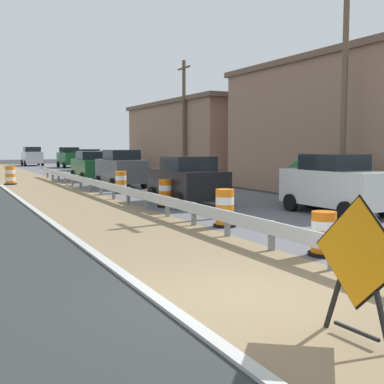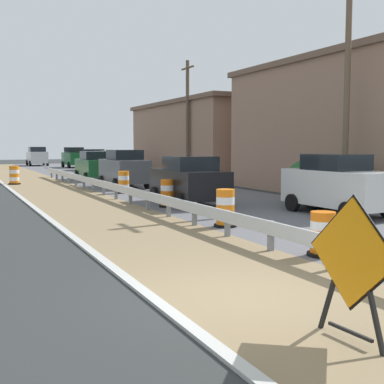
% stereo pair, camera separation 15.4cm
% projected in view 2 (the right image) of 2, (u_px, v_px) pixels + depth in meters
% --- Properties ---
extents(ground_plane, '(160.00, 160.00, 0.00)m').
position_uv_depth(ground_plane, '(237.00, 297.00, 8.18)').
color(ground_plane, '#2B2D2D').
extents(median_dirt_strip, '(3.89, 120.00, 0.01)m').
position_uv_depth(median_dirt_strip, '(275.00, 291.00, 8.50)').
color(median_dirt_strip, '#7F6B4C').
rests_on(median_dirt_strip, ground).
extents(curb_near_edge, '(0.20, 120.00, 0.11)m').
position_uv_depth(curb_near_edge, '(162.00, 308.00, 7.63)').
color(curb_near_edge, '#ADADA8').
rests_on(curb_near_edge, ground).
extents(guardrail_median, '(0.18, 59.32, 0.71)m').
position_uv_depth(guardrail_median, '(268.00, 229.00, 11.66)').
color(guardrail_median, silver).
rests_on(guardrail_median, ground).
extents(warning_sign_diamond, '(0.14, 1.46, 1.86)m').
position_uv_depth(warning_sign_diamond, '(351.00, 260.00, 6.24)').
color(warning_sign_diamond, black).
rests_on(warning_sign_diamond, ground).
extents(traffic_barrel_nearest, '(0.68, 0.68, 0.98)m').
position_uv_depth(traffic_barrel_nearest, '(323.00, 236.00, 11.14)').
color(traffic_barrel_nearest, orange).
rests_on(traffic_barrel_nearest, ground).
extents(traffic_barrel_close, '(0.69, 0.69, 1.13)m').
position_uv_depth(traffic_barrel_close, '(225.00, 210.00, 15.10)').
color(traffic_barrel_close, orange).
rests_on(traffic_barrel_close, ground).
extents(traffic_barrel_mid, '(0.67, 0.67, 1.08)m').
position_uv_depth(traffic_barrel_mid, '(167.00, 195.00, 19.90)').
color(traffic_barrel_mid, orange).
rests_on(traffic_barrel_mid, ground).
extents(traffic_barrel_far, '(0.68, 0.68, 1.11)m').
position_uv_depth(traffic_barrel_far, '(124.00, 183.00, 25.57)').
color(traffic_barrel_far, orange).
rests_on(traffic_barrel_far, ground).
extents(traffic_barrel_farther, '(0.73, 0.73, 1.14)m').
position_uv_depth(traffic_barrel_farther, '(14.00, 176.00, 31.20)').
color(traffic_barrel_farther, orange).
rests_on(traffic_barrel_farther, ground).
extents(car_lead_near_lane, '(2.09, 4.07, 2.15)m').
position_uv_depth(car_lead_near_lane, '(124.00, 169.00, 28.90)').
color(car_lead_near_lane, '#4C5156').
rests_on(car_lead_near_lane, ground).
extents(car_trailing_near_lane, '(2.18, 4.62, 2.01)m').
position_uv_depth(car_trailing_near_lane, '(94.00, 160.00, 48.50)').
color(car_trailing_near_lane, '#195128').
rests_on(car_trailing_near_lane, ground).
extents(car_lead_far_lane, '(2.04, 4.50, 1.99)m').
position_uv_depth(car_lead_far_lane, '(94.00, 166.00, 34.89)').
color(car_lead_far_lane, '#195128').
rests_on(car_lead_far_lane, ground).
extents(car_mid_far_lane, '(2.20, 4.07, 2.16)m').
position_uv_depth(car_mid_far_lane, '(74.00, 157.00, 54.24)').
color(car_mid_far_lane, '#195128').
rests_on(car_mid_far_lane, ground).
extents(car_trailing_far_lane, '(2.20, 4.43, 1.98)m').
position_uv_depth(car_trailing_far_lane, '(189.00, 180.00, 20.76)').
color(car_trailing_far_lane, black).
rests_on(car_trailing_far_lane, ground).
extents(car_distant_a, '(2.13, 4.27, 2.11)m').
position_uv_depth(car_distant_a, '(338.00, 184.00, 17.76)').
color(car_distant_a, silver).
rests_on(car_distant_a, ground).
extents(car_distant_b, '(2.17, 4.38, 2.19)m').
position_uv_depth(car_distant_b, '(37.00, 156.00, 59.16)').
color(car_distant_b, silver).
rests_on(car_distant_b, ground).
extents(car_distant_c, '(2.04, 4.49, 1.97)m').
position_uv_depth(car_distant_c, '(116.00, 163.00, 40.71)').
color(car_distant_c, silver).
rests_on(car_distant_c, ground).
extents(roadside_shop_near, '(7.48, 13.43, 6.67)m').
position_uv_depth(roadside_shop_near, '(356.00, 127.00, 25.84)').
color(roadside_shop_near, '#93705B').
rests_on(roadside_shop_near, ground).
extents(roadside_shop_far, '(9.25, 16.11, 5.76)m').
position_uv_depth(roadside_shop_far, '(217.00, 139.00, 40.67)').
color(roadside_shop_far, '#93705B').
rests_on(roadside_shop_far, ground).
extents(utility_pole_near, '(0.24, 1.80, 9.41)m').
position_uv_depth(utility_pole_near, '(347.00, 83.00, 20.05)').
color(utility_pole_near, brown).
rests_on(utility_pole_near, ground).
extents(utility_pole_mid, '(0.24, 1.80, 8.12)m').
position_uv_depth(utility_pole_mid, '(188.00, 119.00, 34.65)').
color(utility_pole_mid, brown).
rests_on(utility_pole_mid, ground).
extents(bush_roadside, '(2.93, 2.93, 2.01)m').
position_uv_depth(bush_roadside, '(321.00, 181.00, 19.99)').
color(bush_roadside, '#1E4C23').
rests_on(bush_roadside, ground).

